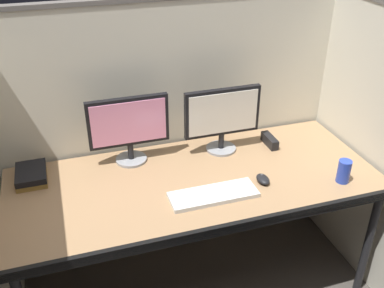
{
  "coord_description": "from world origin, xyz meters",
  "views": [
    {
      "loc": [
        -0.59,
        -1.5,
        2.03
      ],
      "look_at": [
        0.0,
        0.35,
        0.92
      ],
      "focal_mm": 41.46,
      "sensor_mm": 36.0,
      "label": 1
    }
  ],
  "objects_px": {
    "keyboard_main": "(213,195)",
    "soda_can": "(344,171)",
    "monitor_right": "(222,116)",
    "book_stack": "(31,175)",
    "red_stapler": "(270,141)",
    "computer_mouse": "(263,179)",
    "desk": "(196,188)",
    "monitor_left": "(129,126)"
  },
  "relations": [
    {
      "from": "monitor_right",
      "to": "soda_can",
      "type": "xyz_separation_m",
      "value": [
        0.48,
        -0.49,
        -0.15
      ]
    },
    {
      "from": "red_stapler",
      "to": "book_stack",
      "type": "bearing_deg",
      "value": 178.18
    },
    {
      "from": "soda_can",
      "to": "keyboard_main",
      "type": "bearing_deg",
      "value": 173.51
    },
    {
      "from": "desk",
      "to": "red_stapler",
      "type": "xyz_separation_m",
      "value": [
        0.52,
        0.22,
        0.08
      ]
    },
    {
      "from": "keyboard_main",
      "to": "soda_can",
      "type": "xyz_separation_m",
      "value": [
        0.67,
        -0.08,
        0.05
      ]
    },
    {
      "from": "soda_can",
      "to": "desk",
      "type": "bearing_deg",
      "value": 161.6
    },
    {
      "from": "desk",
      "to": "soda_can",
      "type": "height_order",
      "value": "soda_can"
    },
    {
      "from": "desk",
      "to": "red_stapler",
      "type": "bearing_deg",
      "value": 22.43
    },
    {
      "from": "monitor_right",
      "to": "desk",
      "type": "bearing_deg",
      "value": -133.22
    },
    {
      "from": "monitor_left",
      "to": "keyboard_main",
      "type": "xyz_separation_m",
      "value": [
        0.32,
        -0.45,
        -0.2
      ]
    },
    {
      "from": "monitor_left",
      "to": "keyboard_main",
      "type": "bearing_deg",
      "value": -54.91
    },
    {
      "from": "monitor_left",
      "to": "monitor_right",
      "type": "relative_size",
      "value": 1.0
    },
    {
      "from": "monitor_right",
      "to": "computer_mouse",
      "type": "distance_m",
      "value": 0.43
    },
    {
      "from": "keyboard_main",
      "to": "book_stack",
      "type": "height_order",
      "value": "book_stack"
    },
    {
      "from": "monitor_right",
      "to": "book_stack",
      "type": "bearing_deg",
      "value": 179.54
    },
    {
      "from": "keyboard_main",
      "to": "soda_can",
      "type": "bearing_deg",
      "value": -6.49
    },
    {
      "from": "keyboard_main",
      "to": "computer_mouse",
      "type": "xyz_separation_m",
      "value": [
        0.28,
        0.04,
        0.01
      ]
    },
    {
      "from": "soda_can",
      "to": "book_stack",
      "type": "bearing_deg",
      "value": 161.88
    },
    {
      "from": "keyboard_main",
      "to": "computer_mouse",
      "type": "bearing_deg",
      "value": 8.14
    },
    {
      "from": "monitor_right",
      "to": "soda_can",
      "type": "distance_m",
      "value": 0.7
    },
    {
      "from": "monitor_right",
      "to": "book_stack",
      "type": "xyz_separation_m",
      "value": [
        -1.03,
        0.01,
        -0.19
      ]
    },
    {
      "from": "computer_mouse",
      "to": "book_stack",
      "type": "distance_m",
      "value": 1.18
    },
    {
      "from": "desk",
      "to": "monitor_right",
      "type": "xyz_separation_m",
      "value": [
        0.23,
        0.25,
        0.27
      ]
    },
    {
      "from": "keyboard_main",
      "to": "monitor_right",
      "type": "bearing_deg",
      "value": 64.34
    },
    {
      "from": "book_stack",
      "to": "red_stapler",
      "type": "height_order",
      "value": "book_stack"
    },
    {
      "from": "desk",
      "to": "computer_mouse",
      "type": "bearing_deg",
      "value": -20.38
    },
    {
      "from": "monitor_left",
      "to": "soda_can",
      "type": "distance_m",
      "value": 1.13
    },
    {
      "from": "red_stapler",
      "to": "keyboard_main",
      "type": "bearing_deg",
      "value": -142.26
    },
    {
      "from": "monitor_right",
      "to": "red_stapler",
      "type": "bearing_deg",
      "value": -6.64
    },
    {
      "from": "monitor_left",
      "to": "monitor_right",
      "type": "height_order",
      "value": "same"
    },
    {
      "from": "monitor_left",
      "to": "red_stapler",
      "type": "height_order",
      "value": "monitor_left"
    },
    {
      "from": "desk",
      "to": "red_stapler",
      "type": "relative_size",
      "value": 12.67
    },
    {
      "from": "desk",
      "to": "soda_can",
      "type": "distance_m",
      "value": 0.76
    },
    {
      "from": "desk",
      "to": "computer_mouse",
      "type": "xyz_separation_m",
      "value": [
        0.32,
        -0.12,
        0.07
      ]
    },
    {
      "from": "desk",
      "to": "keyboard_main",
      "type": "bearing_deg",
      "value": -76.62
    },
    {
      "from": "monitor_right",
      "to": "book_stack",
      "type": "distance_m",
      "value": 1.05
    },
    {
      "from": "monitor_right",
      "to": "computer_mouse",
      "type": "bearing_deg",
      "value": -76.84
    },
    {
      "from": "monitor_right",
      "to": "soda_can",
      "type": "relative_size",
      "value": 3.52
    },
    {
      "from": "desk",
      "to": "monitor_left",
      "type": "distance_m",
      "value": 0.48
    },
    {
      "from": "book_stack",
      "to": "monitor_left",
      "type": "bearing_deg",
      "value": 3.5
    },
    {
      "from": "monitor_left",
      "to": "computer_mouse",
      "type": "distance_m",
      "value": 0.75
    },
    {
      "from": "soda_can",
      "to": "monitor_right",
      "type": "bearing_deg",
      "value": 134.38
    }
  ]
}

